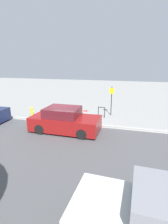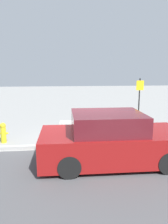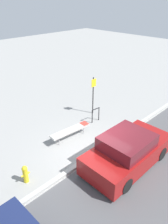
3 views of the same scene
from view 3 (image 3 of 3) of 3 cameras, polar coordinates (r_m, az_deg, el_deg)
name	(u,v)px [view 3 (image 3 of 3)]	position (r m, az deg, el deg)	size (l,w,h in m)	color
ground_plane	(93,156)	(10.08, 2.42, -11.39)	(60.00, 60.00, 0.00)	gray
curb	(93,155)	(10.04, 2.43, -11.11)	(60.00, 0.20, 0.13)	#A8A8A3
bench	(70,130)	(10.97, -3.55, -4.81)	(2.21, 0.61, 0.51)	#99999E
bike_rack	(96,114)	(12.35, 3.05, -0.42)	(0.55, 0.11, 0.83)	black
sign_post	(93,92)	(12.86, 2.42, 5.19)	(0.36, 0.08, 2.30)	black
fire_hydrant	(25,174)	(8.96, -15.09, -15.25)	(0.36, 0.22, 0.77)	gold
parked_car_near	(128,151)	(9.45, 11.34, -9.97)	(4.19, 1.96, 1.49)	black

